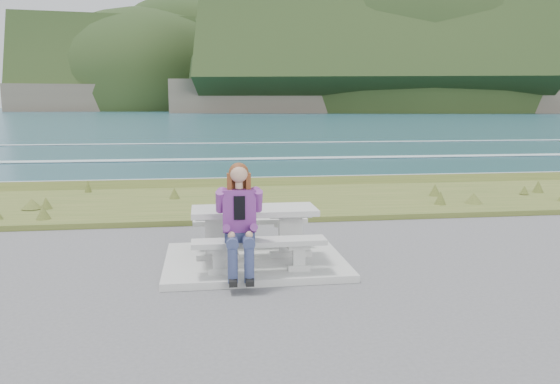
{
  "coord_description": "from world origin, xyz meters",
  "views": [
    {
      "loc": [
        -0.72,
        -7.76,
        2.32
      ],
      "look_at": [
        0.55,
        1.2,
        0.88
      ],
      "focal_mm": 35.0,
      "sensor_mm": 36.0,
      "label": 1
    }
  ],
  "objects_px": {
    "bench_seaward": "(250,224)",
    "seated_woman": "(240,236)",
    "picnic_table": "(254,219)",
    "bench_landward": "(259,247)"
  },
  "relations": [
    {
      "from": "bench_seaward",
      "to": "seated_woman",
      "type": "distance_m",
      "value": 1.58
    },
    {
      "from": "picnic_table",
      "to": "bench_seaward",
      "type": "distance_m",
      "value": 0.74
    },
    {
      "from": "picnic_table",
      "to": "bench_landward",
      "type": "height_order",
      "value": "picnic_table"
    },
    {
      "from": "bench_seaward",
      "to": "picnic_table",
      "type": "bearing_deg",
      "value": -90.0
    },
    {
      "from": "picnic_table",
      "to": "seated_woman",
      "type": "xyz_separation_m",
      "value": [
        -0.27,
        -0.84,
        -0.04
      ]
    },
    {
      "from": "picnic_table",
      "to": "seated_woman",
      "type": "distance_m",
      "value": 0.88
    },
    {
      "from": "bench_landward",
      "to": "picnic_table",
      "type": "bearing_deg",
      "value": 90.0
    },
    {
      "from": "bench_landward",
      "to": "seated_woman",
      "type": "height_order",
      "value": "seated_woman"
    },
    {
      "from": "bench_seaward",
      "to": "seated_woman",
      "type": "height_order",
      "value": "seated_woman"
    },
    {
      "from": "bench_landward",
      "to": "bench_seaward",
      "type": "distance_m",
      "value": 1.4
    }
  ]
}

